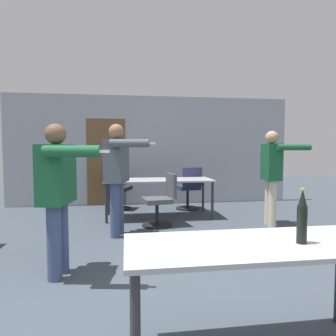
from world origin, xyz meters
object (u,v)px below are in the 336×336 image
object	(u,v)px
office_chair_near_pushed	(161,202)
office_chair_mid_tucked	(189,189)
drink_cup	(168,176)
office_chair_far_left	(116,190)
person_far_watching	(58,186)
beer_bottle	(302,218)
person_right_polo	(118,169)
person_center_tall	(272,169)

from	to	relation	value
office_chair_near_pushed	office_chair_mid_tucked	bearing A→B (deg)	-40.94
drink_cup	office_chair_far_left	bearing A→B (deg)	142.01
person_far_watching	drink_cup	world-z (taller)	person_far_watching
office_chair_near_pushed	office_chair_mid_tucked	distance (m)	1.49
office_chair_mid_tucked	beer_bottle	distance (m)	4.73
person_right_polo	office_chair_far_left	bearing A→B (deg)	-161.76
person_right_polo	beer_bottle	xyz separation A→B (m)	(1.21, -2.91, -0.12)
person_far_watching	office_chair_mid_tucked	size ratio (longest dim) A/B	1.69
office_chair_near_pushed	beer_bottle	bearing A→B (deg)	178.12
office_chair_far_left	drink_cup	xyz separation A→B (m)	(1.04, -0.81, 0.36)
beer_bottle	drink_cup	bearing A→B (deg)	93.60
person_center_tall	drink_cup	xyz separation A→B (m)	(-1.69, 1.01, -0.20)
beer_bottle	office_chair_mid_tucked	bearing A→B (deg)	86.51
office_chair_far_left	beer_bottle	world-z (taller)	beer_bottle
person_center_tall	person_right_polo	bearing A→B (deg)	-78.15
office_chair_far_left	person_center_tall	bearing A→B (deg)	77.41
person_right_polo	beer_bottle	world-z (taller)	person_right_polo
person_center_tall	office_chair_near_pushed	size ratio (longest dim) A/B	1.81
person_center_tall	drink_cup	bearing A→B (deg)	-114.51
person_far_watching	office_chair_near_pushed	world-z (taller)	person_far_watching
beer_bottle	person_right_polo	bearing A→B (deg)	112.61
person_right_polo	office_chair_mid_tucked	xyz separation A→B (m)	(1.50, 1.78, -0.58)
office_chair_near_pushed	office_chair_far_left	size ratio (longest dim) A/B	0.98
person_center_tall	person_far_watching	distance (m)	3.62
office_chair_far_left	office_chair_mid_tucked	bearing A→B (deg)	100.57
office_chair_near_pushed	person_far_watching	bearing A→B (deg)	135.76
person_far_watching	beer_bottle	bearing A→B (deg)	59.65
office_chair_mid_tucked	person_center_tall	bearing A→B (deg)	-63.17
office_chair_near_pushed	office_chair_mid_tucked	size ratio (longest dim) A/B	0.96
person_right_polo	office_chair_near_pushed	xyz separation A→B (m)	(0.73, 0.50, -0.61)
office_chair_near_pushed	beer_bottle	xyz separation A→B (m)	(0.48, -3.42, 0.49)
person_center_tall	person_far_watching	bearing A→B (deg)	-56.25
person_right_polo	office_chair_near_pushed	bearing A→B (deg)	140.24
office_chair_mid_tucked	beer_bottle	size ratio (longest dim) A/B	2.71
person_center_tall	office_chair_near_pushed	world-z (taller)	person_center_tall
person_right_polo	office_chair_mid_tucked	size ratio (longest dim) A/B	1.82
person_right_polo	office_chair_mid_tucked	bearing A→B (deg)	155.65
office_chair_near_pushed	drink_cup	world-z (taller)	office_chair_near_pushed
beer_bottle	drink_cup	xyz separation A→B (m)	(-0.26, 4.18, -0.12)
office_chair_near_pushed	drink_cup	distance (m)	0.88
person_center_tall	office_chair_near_pushed	bearing A→B (deg)	-91.05
person_right_polo	person_far_watching	xyz separation A→B (m)	(-0.58, -1.41, -0.08)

